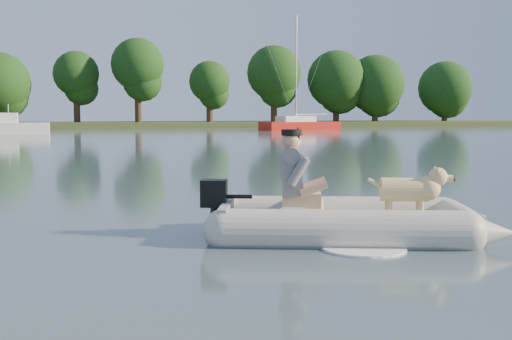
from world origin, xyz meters
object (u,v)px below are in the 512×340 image
object	(u,v)px
dog	(404,194)
sailboat	(300,125)
man	(293,172)
dinghy	(351,188)
motorboat	(12,120)

from	to	relation	value
dog	sailboat	xyz separation A→B (m)	(15.64, 48.29, -0.09)
man	dinghy	bearing A→B (deg)	-4.24
sailboat	man	bearing A→B (deg)	-124.69
motorboat	sailboat	world-z (taller)	sailboat
dinghy	man	distance (m)	0.77
dinghy	motorboat	bearing A→B (deg)	119.22
motorboat	dinghy	bearing A→B (deg)	-79.55
dog	motorboat	world-z (taller)	motorboat
dinghy	motorboat	xyz separation A→B (m)	(-8.03, 43.24, 0.42)
dog	sailboat	bearing A→B (deg)	90.75
dinghy	sailboat	xyz separation A→B (m)	(16.31, 48.12, -0.17)
man	dog	world-z (taller)	man
man	dog	xyz separation A→B (m)	(1.36, -0.46, -0.28)
sailboat	dinghy	bearing A→B (deg)	-123.85
dog	sailboat	distance (m)	50.76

